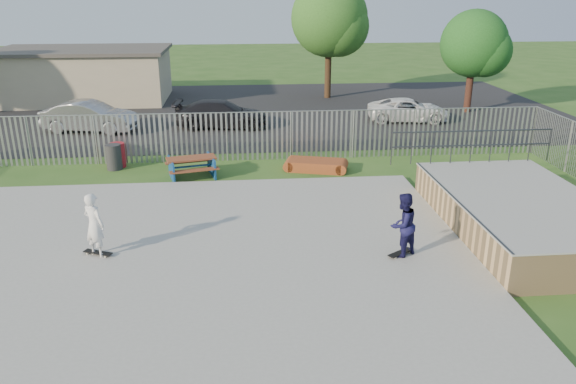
{
  "coord_description": "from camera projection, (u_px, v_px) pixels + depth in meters",
  "views": [
    {
      "loc": [
        1.47,
        -13.28,
        6.7
      ],
      "look_at": [
        2.86,
        2.0,
        1.1
      ],
      "focal_mm": 35.0,
      "sensor_mm": 36.0,
      "label": 1
    }
  ],
  "objects": [
    {
      "name": "picnic_table",
      "position": [
        192.0,
        167.0,
        20.97
      ],
      "size": [
        2.1,
        1.87,
        0.76
      ],
      "rotation": [
        0.0,
        0.0,
        0.24
      ],
      "color": "brown",
      "rests_on": "ground"
    },
    {
      "name": "skateboard_a",
      "position": [
        400.0,
        253.0,
        14.6
      ],
      "size": [
        0.78,
        0.61,
        0.08
      ],
      "rotation": [
        0.0,
        0.0,
        0.58
      ],
      "color": "black",
      "rests_on": "concrete_slab"
    },
    {
      "name": "car_white",
      "position": [
        409.0,
        110.0,
        29.67
      ],
      "size": [
        4.5,
        2.51,
        1.19
      ],
      "primitive_type": "imported",
      "rotation": [
        0.0,
        0.0,
        1.44
      ],
      "color": "white",
      "rests_on": "parking_lot"
    },
    {
      "name": "fence",
      "position": [
        225.0,
        170.0,
        18.63
      ],
      "size": [
        26.04,
        16.02,
        2.0
      ],
      "color": "gray",
      "rests_on": "ground"
    },
    {
      "name": "skater_navy",
      "position": [
        403.0,
        225.0,
        14.33
      ],
      "size": [
        1.04,
        0.99,
        1.7
      ],
      "primitive_type": "imported",
      "rotation": [
        0.0,
        0.0,
        3.72
      ],
      "color": "#171544",
      "rests_on": "concrete_slab"
    },
    {
      "name": "concrete_slab",
      "position": [
        186.0,
        259.0,
        14.57
      ],
      "size": [
        15.0,
        12.0,
        0.15
      ],
      "primitive_type": "cube",
      "color": "#979792",
      "rests_on": "ground"
    },
    {
      "name": "tree_mid",
      "position": [
        329.0,
        18.0,
        34.58
      ],
      "size": [
        4.74,
        4.74,
        7.31
      ],
      "color": "#402B19",
      "rests_on": "ground"
    },
    {
      "name": "skater_white",
      "position": [
        94.0,
        225.0,
        14.33
      ],
      "size": [
        0.74,
        0.69,
        1.7
      ],
      "primitive_type": "imported",
      "rotation": [
        0.0,
        0.0,
        2.54
      ],
      "color": "white",
      "rests_on": "concrete_slab"
    },
    {
      "name": "building",
      "position": [
        84.0,
        75.0,
        34.89
      ],
      "size": [
        10.4,
        6.4,
        3.2
      ],
      "color": "#B6AA8C",
      "rests_on": "ground"
    },
    {
      "name": "quarter_pipe",
      "position": [
        520.0,
        214.0,
        16.18
      ],
      "size": [
        5.5,
        7.05,
        2.19
      ],
      "color": "tan",
      "rests_on": "ground"
    },
    {
      "name": "funbox",
      "position": [
        316.0,
        165.0,
        21.81
      ],
      "size": [
        2.24,
        1.53,
        0.41
      ],
      "rotation": [
        0.0,
        0.0,
        -0.28
      ],
      "color": "brown",
      "rests_on": "ground"
    },
    {
      "name": "car_silver",
      "position": [
        90.0,
        117.0,
        27.43
      ],
      "size": [
        4.74,
        2.43,
        1.49
      ],
      "primitive_type": "imported",
      "rotation": [
        0.0,
        0.0,
        1.37
      ],
      "color": "#A0A0A4",
      "rests_on": "parking_lot"
    },
    {
      "name": "car_dark",
      "position": [
        221.0,
        114.0,
        28.29
      ],
      "size": [
        4.87,
        2.32,
        1.37
      ],
      "primitive_type": "imported",
      "rotation": [
        0.0,
        0.0,
        1.49
      ],
      "color": "black",
      "rests_on": "parking_lot"
    },
    {
      "name": "parking_lot",
      "position": [
        212.0,
        111.0,
        32.37
      ],
      "size": [
        40.0,
        18.0,
        0.02
      ],
      "primitive_type": "cube",
      "color": "black",
      "rests_on": "ground"
    },
    {
      "name": "skateboard_b",
      "position": [
        98.0,
        253.0,
        14.61
      ],
      "size": [
        0.81,
        0.51,
        0.08
      ],
      "rotation": [
        0.0,
        0.0,
        -0.42
      ],
      "color": "black",
      "rests_on": "concrete_slab"
    },
    {
      "name": "ground",
      "position": [
        186.0,
        261.0,
        14.6
      ],
      "size": [
        120.0,
        120.0,
        0.0
      ],
      "primitive_type": "plane",
      "color": "#30581E",
      "rests_on": "ground"
    },
    {
      "name": "tree_right",
      "position": [
        474.0,
        44.0,
        30.8
      ],
      "size": [
        3.66,
        3.66,
        5.65
      ],
      "color": "#44251B",
      "rests_on": "ground"
    },
    {
      "name": "trash_bin_grey",
      "position": [
        114.0,
        157.0,
        21.83
      ],
      "size": [
        0.6,
        0.6,
        0.99
      ],
      "primitive_type": "cylinder",
      "color": "#2A2A2D",
      "rests_on": "ground"
    },
    {
      "name": "trash_bin_red",
      "position": [
        118.0,
        155.0,
        22.13
      ],
      "size": [
        0.58,
        0.58,
        0.97
      ],
      "primitive_type": "cylinder",
      "color": "maroon",
      "rests_on": "ground"
    }
  ]
}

